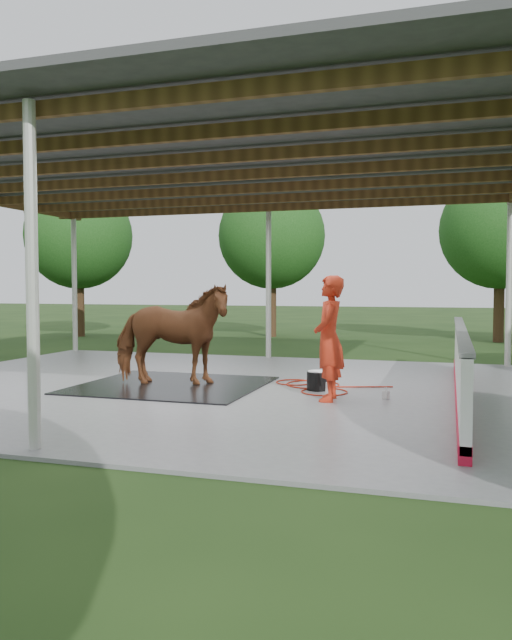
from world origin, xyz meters
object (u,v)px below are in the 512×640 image
(handler, at_px, (329,338))
(wash_bucket, at_px, (317,380))
(dasher_board, at_px, (460,366))
(horse, at_px, (171,334))

(handler, xyz_separation_m, wash_bucket, (-0.38, 0.94, -0.82))
(wash_bucket, bearing_deg, dasher_board, -3.88)
(handler, height_order, wash_bucket, handler)
(dasher_board, xyz_separation_m, handler, (-2.01, -0.77, 0.46))
(dasher_board, distance_m, handler, 2.20)
(horse, distance_m, wash_bucket, 2.79)
(dasher_board, relative_size, handler, 4.00)
(horse, relative_size, wash_bucket, 5.91)
(dasher_board, relative_size, wash_bucket, 21.58)
(wash_bucket, bearing_deg, horse, -173.10)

